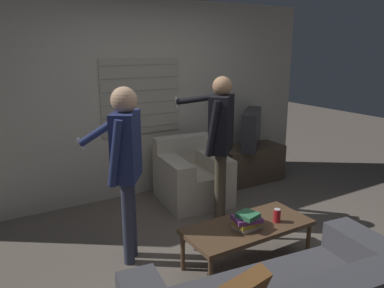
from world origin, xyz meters
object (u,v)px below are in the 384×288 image
at_px(person_left_standing, 125,155).
at_px(armchair_beige, 191,176).
at_px(tv, 251,129).
at_px(person_right_standing, 220,132).
at_px(soda_can, 277,216).
at_px(book_stack, 247,221).
at_px(spare_remote, 248,220).
at_px(coffee_table, 248,228).

bearing_deg(person_left_standing, armchair_beige, -18.60).
xyz_separation_m(tv, person_right_standing, (-1.14, -0.84, 0.26)).
distance_m(tv, soda_can, 2.19).
bearing_deg(book_stack, person_right_standing, 69.16).
height_order(tv, spare_remote, tv).
height_order(coffee_table, tv, tv).
height_order(person_left_standing, spare_remote, person_left_standing).
relative_size(person_left_standing, person_right_standing, 0.99).
bearing_deg(soda_can, person_right_standing, 87.72).
xyz_separation_m(armchair_beige, book_stack, (-0.39, -1.60, 0.15)).
distance_m(soda_can, spare_remote, 0.26).
height_order(coffee_table, soda_can, soda_can).
height_order(armchair_beige, person_right_standing, person_right_standing).
relative_size(armchair_beige, tv, 1.27).
xyz_separation_m(person_left_standing, soda_can, (1.16, -0.73, -0.57)).
distance_m(tv, person_right_standing, 1.44).
xyz_separation_m(soda_can, spare_remote, (-0.22, 0.13, -0.05)).
height_order(armchair_beige, coffee_table, armchair_beige).
bearing_deg(spare_remote, book_stack, -164.96).
distance_m(armchair_beige, spare_remote, 1.54).
relative_size(coffee_table, book_stack, 4.38).
height_order(tv, person_left_standing, person_left_standing).
distance_m(armchair_beige, coffee_table, 1.59).
height_order(book_stack, soda_can, book_stack).
height_order(armchair_beige, book_stack, armchair_beige).
bearing_deg(person_right_standing, soda_can, -135.89).
distance_m(coffee_table, person_right_standing, 1.16).
height_order(armchair_beige, soda_can, armchair_beige).
height_order(soda_can, spare_remote, soda_can).
bearing_deg(person_left_standing, coffee_table, -90.91).
bearing_deg(spare_remote, coffee_table, -161.99).
distance_m(coffee_table, person_left_standing, 1.29).
relative_size(coffee_table, person_left_standing, 0.73).
relative_size(person_left_standing, soda_can, 12.93).
xyz_separation_m(armchair_beige, spare_remote, (-0.29, -1.51, 0.09)).
xyz_separation_m(person_left_standing, book_stack, (0.84, -0.68, -0.56)).
xyz_separation_m(coffee_table, tv, (1.44, 1.72, 0.44)).
bearing_deg(soda_can, spare_remote, 148.52).
distance_m(person_left_standing, book_stack, 1.22).
distance_m(tv, book_stack, 2.34).
height_order(person_left_standing, person_right_standing, person_right_standing).
xyz_separation_m(armchair_beige, person_right_standing, (-0.03, -0.67, 0.73)).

